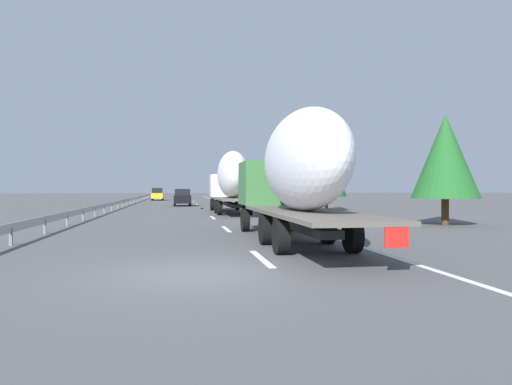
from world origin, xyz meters
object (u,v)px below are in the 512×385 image
object	(u,v)px
truck_trailing	(296,171)
car_yellow_coupe	(157,194)
car_black_suv	(182,197)
road_sign	(233,185)
truck_lead	(231,179)

from	to	relation	value
truck_trailing	car_yellow_coupe	size ratio (longest dim) A/B	3.18
car_black_suv	road_sign	distance (m)	11.78
truck_trailing	road_sign	bearing A→B (deg)	-3.93
car_black_suv	road_sign	world-z (taller)	road_sign
road_sign	truck_trailing	bearing A→B (deg)	176.07
truck_trailing	road_sign	distance (m)	45.19
truck_lead	truck_trailing	size ratio (longest dim) A/B	0.99
road_sign	car_black_suv	bearing A→B (deg)	145.32
truck_lead	road_sign	bearing A→B (deg)	-7.08
road_sign	car_yellow_coupe	bearing A→B (deg)	36.39
truck_lead	car_yellow_coupe	world-z (taller)	truck_lead
car_black_suv	road_sign	xyz separation A→B (m)	(9.62, -6.66, 1.35)
car_yellow_coupe	car_black_suv	bearing A→B (deg)	-171.31
truck_lead	road_sign	world-z (taller)	truck_lead
truck_lead	car_black_suv	distance (m)	15.82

